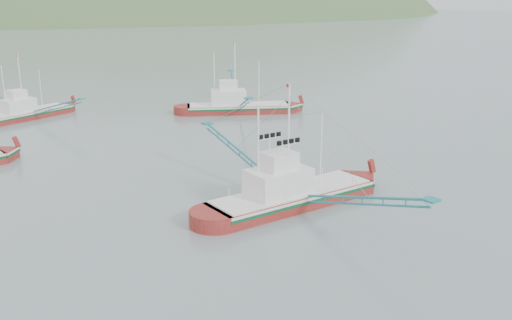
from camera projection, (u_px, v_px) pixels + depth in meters
ground at (304, 216)px, 44.30m from camera, size 1200.00×1200.00×0.00m
main_boat at (290, 188)px, 46.10m from camera, size 14.96×26.78×10.84m
bg_boat_right at (238, 97)px, 82.91m from camera, size 18.43×24.78×10.96m
bg_boat_far at (25, 106)px, 79.06m from camera, size 13.47×22.96×9.56m
headland_right at (171, 15)px, 511.13m from camera, size 684.00×432.00×306.00m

